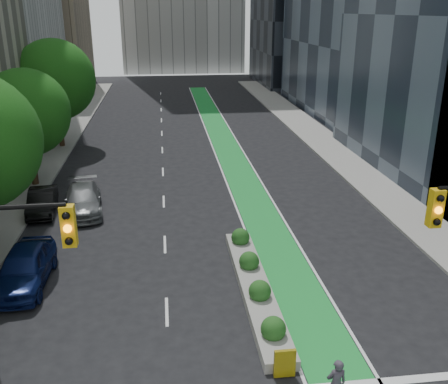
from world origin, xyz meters
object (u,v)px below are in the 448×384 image
object	(u,v)px
cyclist	(336,384)
parked_car_left_near	(25,267)
parked_car_left_far	(83,200)
parked_car_left_mid	(42,201)
median_planter	(255,284)

from	to	relation	value
cyclist	parked_car_left_near	bearing A→B (deg)	-40.35
parked_car_left_near	parked_car_left_far	world-z (taller)	parked_car_left_near
parked_car_left_far	parked_car_left_mid	bearing A→B (deg)	167.62
cyclist	parked_car_left_mid	xyz separation A→B (m)	(-11.88, 16.78, -0.16)
median_planter	parked_car_left_far	distance (m)	12.97
median_planter	cyclist	distance (m)	6.78
median_planter	cyclist	size ratio (longest dim) A/B	6.07
cyclist	parked_car_left_far	size ratio (longest dim) A/B	0.33
parked_car_left_mid	parked_car_left_far	world-z (taller)	parked_car_left_far
parked_car_left_far	median_planter	bearing A→B (deg)	-57.62
median_planter	parked_car_left_far	bearing A→B (deg)	130.02
median_planter	parked_car_left_near	distance (m)	9.82
parked_car_left_mid	parked_car_left_far	bearing A→B (deg)	-10.40
median_planter	parked_car_left_far	size ratio (longest dim) A/B	2.03
parked_car_left_mid	median_planter	bearing A→B (deg)	-49.07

